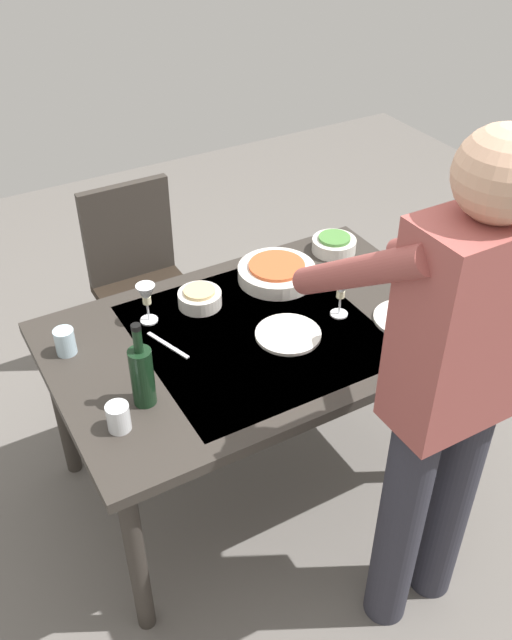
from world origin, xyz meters
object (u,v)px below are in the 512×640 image
object	(u,v)px
water_cup_near_right	(118,417)
wine_glass_left	(146,297)
dining_table	(256,348)
person_server	(449,385)
side_bowl_bread	(200,298)
water_cup_near_left	(65,342)
wine_glass_right	(341,291)
serving_bowl_pasta	(277,272)
dinner_plate_far	(406,319)
chair_near	(140,274)
wine_bottle	(142,374)
dinner_plate_near	(288,334)
side_bowl_salad	(334,244)

from	to	relation	value
water_cup_near_right	wine_glass_left	bearing A→B (deg)	-121.82
dining_table	water_cup_near_right	bearing A→B (deg)	19.65
person_server	side_bowl_bread	world-z (taller)	person_server
person_server	water_cup_near_left	xyz separation A→B (m)	(0.79, -0.93, -0.19)
wine_glass_right	serving_bowl_pasta	world-z (taller)	wine_glass_right
dining_table	wine_glass_right	size ratio (longest dim) A/B	9.42
person_server	dinner_plate_far	xyz separation A→B (m)	(-0.31, -0.52, -0.23)
chair_near	dining_table	bearing A→B (deg)	97.85
person_server	wine_bottle	xyz separation A→B (m)	(0.66, -0.58, -0.12)
dinner_plate_near	side_bowl_bread	bearing A→B (deg)	-59.50
person_server	water_cup_near_left	world-z (taller)	person_server
person_server	wine_glass_right	size ratio (longest dim) A/B	11.19
wine_glass_right	dinner_plate_near	bearing A→B (deg)	3.73
dinner_plate_far	wine_glass_right	bearing A→B (deg)	-37.58
wine_bottle	dinner_plate_far	world-z (taller)	wine_bottle
person_server	wine_glass_left	xyz separation A→B (m)	(0.49, -0.96, -0.13)
wine_glass_left	side_bowl_bread	bearing A→B (deg)	179.16
chair_near	water_cup_near_right	world-z (taller)	chair_near
water_cup_near_right	serving_bowl_pasta	size ratio (longest dim) A/B	0.29
wine_glass_left	side_bowl_salad	xyz separation A→B (m)	(-0.84, -0.07, -0.07)
chair_near	wine_bottle	size ratio (longest dim) A/B	3.07
chair_near	water_cup_near_right	bearing A→B (deg)	66.13
side_bowl_bread	chair_near	bearing A→B (deg)	-88.49
side_bowl_salad	wine_bottle	bearing A→B (deg)	23.93
water_cup_near_left	side_bowl_salad	distance (m)	1.16
water_cup_near_right	dinner_plate_far	world-z (taller)	water_cup_near_right
water_cup_near_left	wine_bottle	bearing A→B (deg)	111.44
wine_bottle	dinner_plate_far	xyz separation A→B (m)	(-0.97, 0.07, -0.10)
dinner_plate_far	wine_bottle	bearing A→B (deg)	-3.99
chair_near	serving_bowl_pasta	world-z (taller)	chair_near
dining_table	dinner_plate_far	bearing A→B (deg)	157.57
person_server	serving_bowl_pasta	bearing A→B (deg)	-92.80
wine_glass_left	water_cup_near_right	xyz separation A→B (m)	(0.28, 0.45, -0.06)
dining_table	water_cup_near_right	size ratio (longest dim) A/B	16.08
chair_near	dinner_plate_near	xyz separation A→B (m)	(-0.20, 0.92, 0.20)
chair_near	side_bowl_salad	distance (m)	0.88
person_server	water_cup_near_left	size ratio (longest dim) A/B	18.23
serving_bowl_pasta	dinner_plate_near	distance (m)	0.36
dining_table	wine_bottle	size ratio (longest dim) A/B	4.81
wine_bottle	water_cup_near_right	distance (m)	0.14
dining_table	person_server	size ratio (longest dim) A/B	0.84
wine_bottle	dinner_plate_far	distance (m)	0.98
dining_table	dinner_plate_near	bearing A→B (deg)	138.67
water_cup_near_left	person_server	bearing A→B (deg)	130.35
wine_glass_right	serving_bowl_pasta	bearing A→B (deg)	-75.97
wine_bottle	person_server	bearing A→B (deg)	138.36
wine_glass_left	chair_near	bearing A→B (deg)	-107.16
wine_glass_right	water_cup_near_right	xyz separation A→B (m)	(0.89, 0.15, -0.06)
water_cup_near_left	dinner_plate_far	world-z (taller)	water_cup_near_left
chair_near	wine_bottle	xyz separation A→B (m)	(0.35, 0.98, 0.31)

